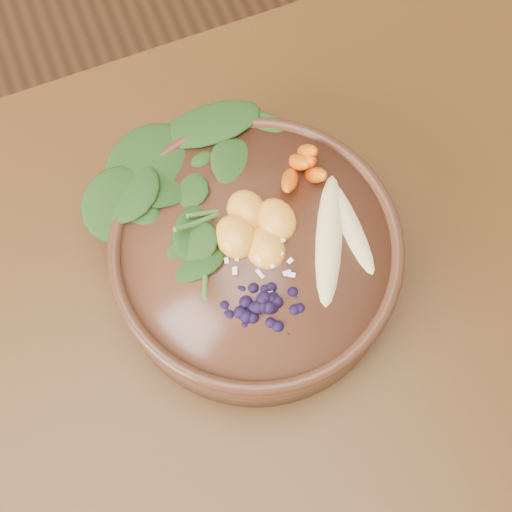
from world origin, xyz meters
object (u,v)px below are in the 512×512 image
at_px(blueberry_pile, 267,298).
at_px(banana_halves, 341,227).
at_px(carrot_cluster, 299,150).
at_px(kale_heap, 203,186).
at_px(stoneware_bowl, 256,260).
at_px(mandarin_cluster, 256,223).

bearing_deg(blueberry_pile, banana_halves, 24.02).
height_order(carrot_cluster, banana_halves, carrot_cluster).
xyz_separation_m(kale_heap, carrot_cluster, (0.09, -0.01, 0.02)).
xyz_separation_m(stoneware_bowl, kale_heap, (-0.03, 0.06, 0.05)).
distance_m(mandarin_cluster, blueberry_pile, 0.07).
bearing_deg(carrot_cluster, kale_heap, -169.49).
bearing_deg(kale_heap, stoneware_bowl, -67.60).
bearing_deg(stoneware_bowl, kale_heap, 112.40).
bearing_deg(blueberry_pile, carrot_cluster, 55.98).
distance_m(banana_halves, mandarin_cluster, 0.07).
distance_m(carrot_cluster, blueberry_pile, 0.13).
xyz_separation_m(kale_heap, banana_halves, (0.10, -0.08, -0.01)).
bearing_deg(kale_heap, carrot_cluster, -3.96).
bearing_deg(stoneware_bowl, mandarin_cluster, 69.19).
bearing_deg(mandarin_cluster, kale_heap, 123.75).
relative_size(carrot_cluster, mandarin_cluster, 0.87).
xyz_separation_m(kale_heap, mandarin_cluster, (0.03, -0.05, -0.01)).
height_order(kale_heap, mandarin_cluster, kale_heap).
distance_m(kale_heap, blueberry_pile, 0.12).
bearing_deg(carrot_cluster, stoneware_bowl, -123.69).
height_order(kale_heap, banana_halves, kale_heap).
distance_m(carrot_cluster, mandarin_cluster, 0.07).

